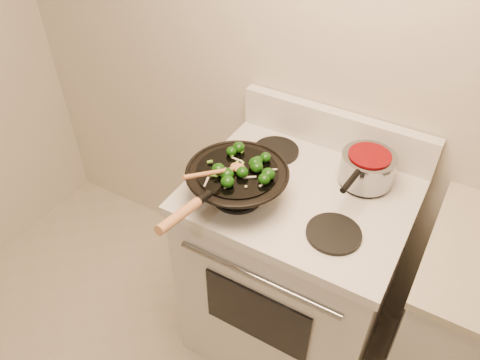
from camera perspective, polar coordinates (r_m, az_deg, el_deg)
The scene contains 5 objects.
stove at distance 2.02m, azimuth 6.46°, elevation -10.60°, with size 0.78×0.67×1.08m.
wok at distance 1.60m, azimuth -0.41°, elevation -0.23°, with size 0.35×0.59×0.20m.
stirfry at distance 1.55m, azimuth 0.57°, elevation 1.56°, with size 0.24×0.24×0.04m.
wooden_spoon at distance 1.51m, azimuth -2.08°, elevation 1.17°, with size 0.10×0.25×0.11m.
saucepan at distance 1.72m, azimuth 15.23°, elevation 1.47°, with size 0.19×0.31×0.11m.
Camera 1 is at (0.31, -0.02, 2.04)m, focal length 35.00 mm.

